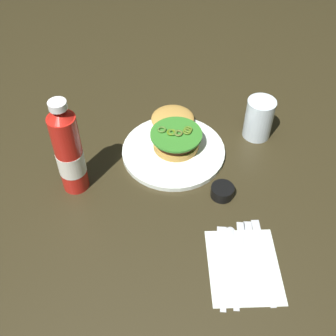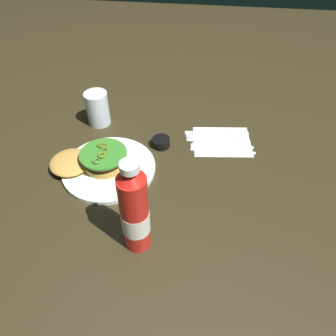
% 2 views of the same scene
% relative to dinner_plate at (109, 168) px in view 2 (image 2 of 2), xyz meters
% --- Properties ---
extents(ground_plane, '(3.00, 3.00, 0.00)m').
position_rel_dinner_plate_xyz_m(ground_plane, '(-0.11, 0.03, -0.01)').
color(ground_plane, '#2F2816').
extents(dinner_plate, '(0.27, 0.27, 0.01)m').
position_rel_dinner_plate_xyz_m(dinner_plate, '(0.00, 0.00, 0.00)').
color(dinner_plate, white).
rests_on(dinner_plate, ground_plane).
extents(burger_sandwich, '(0.22, 0.14, 0.05)m').
position_rel_dinner_plate_xyz_m(burger_sandwich, '(0.05, -0.00, 0.03)').
color(burger_sandwich, '#B9883C').
rests_on(burger_sandwich, dinner_plate).
extents(ketchup_bottle, '(0.06, 0.06, 0.26)m').
position_rel_dinner_plate_xyz_m(ketchup_bottle, '(-0.13, 0.23, 0.11)').
color(ketchup_bottle, red).
rests_on(ketchup_bottle, ground_plane).
extents(water_glass, '(0.08, 0.08, 0.11)m').
position_rel_dinner_plate_xyz_m(water_glass, '(0.09, -0.22, 0.05)').
color(water_glass, silver).
rests_on(water_glass, ground_plane).
extents(condiment_cup, '(0.06, 0.06, 0.03)m').
position_rel_dinner_plate_xyz_m(condiment_cup, '(-0.14, -0.13, 0.01)').
color(condiment_cup, black).
rests_on(condiment_cup, ground_plane).
extents(napkin, '(0.20, 0.17, 0.00)m').
position_rel_dinner_plate_xyz_m(napkin, '(-0.33, -0.17, -0.01)').
color(napkin, silver).
rests_on(napkin, ground_plane).
extents(table_knife, '(0.21, 0.04, 0.00)m').
position_rel_dinner_plate_xyz_m(table_knife, '(-0.30, -0.21, -0.00)').
color(table_knife, silver).
rests_on(table_knife, napkin).
extents(butter_knife, '(0.21, 0.03, 0.00)m').
position_rel_dinner_plate_xyz_m(butter_knife, '(-0.30, -0.19, -0.00)').
color(butter_knife, silver).
rests_on(butter_knife, napkin).
extents(steak_knife, '(0.20, 0.02, 0.00)m').
position_rel_dinner_plate_xyz_m(steak_knife, '(-0.30, -0.17, -0.00)').
color(steak_knife, silver).
rests_on(steak_knife, napkin).
extents(spoon_utensil, '(0.20, 0.03, 0.00)m').
position_rel_dinner_plate_xyz_m(spoon_utensil, '(-0.30, -0.15, -0.00)').
color(spoon_utensil, silver).
rests_on(spoon_utensil, napkin).
extents(fork_utensil, '(0.20, 0.02, 0.00)m').
position_rel_dinner_plate_xyz_m(fork_utensil, '(-0.31, -0.13, -0.00)').
color(fork_utensil, silver).
rests_on(fork_utensil, napkin).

